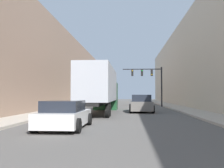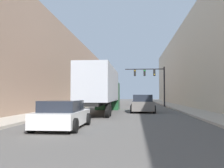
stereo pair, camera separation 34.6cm
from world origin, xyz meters
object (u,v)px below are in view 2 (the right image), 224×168
sedan_car (63,115)px  traffic_signal_gantry (153,78)px  semi_truck (102,88)px  suv_car (142,104)px

sedan_car → traffic_signal_gantry: bearing=75.6°
semi_truck → sedan_car: 11.01m
sedan_car → semi_truck: bearing=87.7°
traffic_signal_gantry → suv_car: bearing=-99.2°
semi_truck → suv_car: 4.16m
suv_car → sedan_car: bearing=-109.1°
suv_car → traffic_signal_gantry: bearing=80.8°
suv_car → traffic_signal_gantry: traffic_signal_gantry is taller
semi_truck → suv_car: (3.73, 1.16, -1.44)m
semi_truck → sedan_car: size_ratio=3.04×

